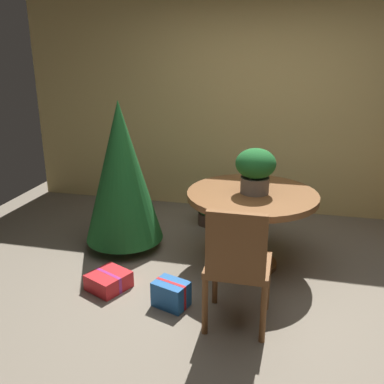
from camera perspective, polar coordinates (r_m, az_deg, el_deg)
ground_plane at (r=3.56m, az=6.03°, el=-14.57°), size 6.60×6.60×0.00m
back_wall_panel at (r=5.21m, az=9.79°, el=11.34°), size 6.00×0.10×2.60m
round_dining_table at (r=3.89m, az=8.02°, el=-2.41°), size 1.18×1.18×0.73m
flower_vase at (r=3.77m, az=8.55°, el=3.23°), size 0.36×0.36×0.40m
wooden_chair_near at (r=3.02m, az=6.13°, el=-9.34°), size 0.45×0.44×0.95m
holiday_tree at (r=4.19m, az=-9.45°, el=2.64°), size 0.78×0.78×1.50m
gift_box_red at (r=3.76m, az=-11.14°, el=-11.64°), size 0.40×0.40×0.14m
gift_box_blue at (r=3.46m, az=-2.83°, el=-13.53°), size 0.31×0.27×0.21m
potted_plant at (r=4.90m, az=2.33°, el=-1.89°), size 0.32×0.32×0.43m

